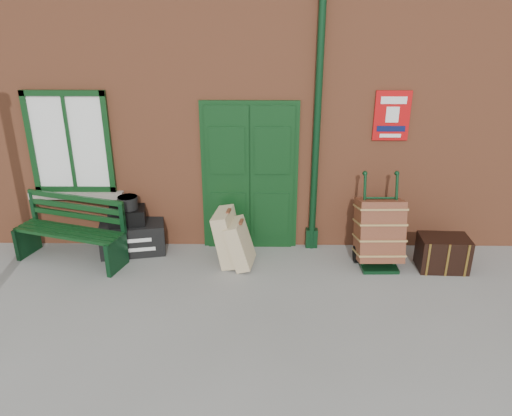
{
  "coord_description": "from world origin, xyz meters",
  "views": [
    {
      "loc": [
        -0.11,
        -5.5,
        3.56
      ],
      "look_at": [
        -0.2,
        0.6,
        1.0
      ],
      "focal_mm": 35.0,
      "sensor_mm": 36.0,
      "label": 1
    }
  ],
  "objects_px": {
    "porter_trolley": "(379,231)",
    "dark_trunk": "(443,253)",
    "houdini_trunk": "(133,237)",
    "bench": "(71,228)"
  },
  "relations": [
    {
      "from": "porter_trolley",
      "to": "dark_trunk",
      "type": "bearing_deg",
      "value": -10.38
    },
    {
      "from": "houdini_trunk",
      "to": "dark_trunk",
      "type": "height_order",
      "value": "dark_trunk"
    },
    {
      "from": "bench",
      "to": "porter_trolley",
      "type": "distance_m",
      "value": 4.43
    },
    {
      "from": "houdini_trunk",
      "to": "porter_trolley",
      "type": "xyz_separation_m",
      "value": [
        3.62,
        -0.31,
        0.27
      ]
    },
    {
      "from": "bench",
      "to": "porter_trolley",
      "type": "relative_size",
      "value": 1.28
    },
    {
      "from": "bench",
      "to": "porter_trolley",
      "type": "bearing_deg",
      "value": 16.52
    },
    {
      "from": "houdini_trunk",
      "to": "bench",
      "type": "bearing_deg",
      "value": -173.34
    },
    {
      "from": "houdini_trunk",
      "to": "porter_trolley",
      "type": "bearing_deg",
      "value": -16.07
    },
    {
      "from": "bench",
      "to": "dark_trunk",
      "type": "bearing_deg",
      "value": 15.09
    },
    {
      "from": "porter_trolley",
      "to": "dark_trunk",
      "type": "height_order",
      "value": "porter_trolley"
    }
  ]
}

